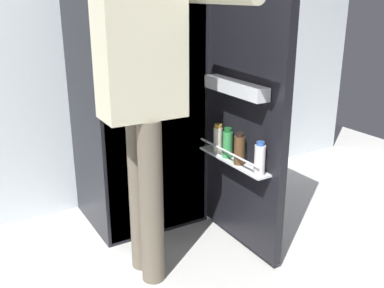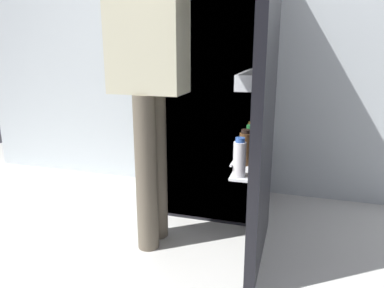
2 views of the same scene
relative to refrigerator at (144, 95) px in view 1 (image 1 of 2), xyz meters
name	(u,v)px [view 1 (image 1 of 2)]	position (x,y,z in m)	size (l,w,h in m)	color
ground_plane	(180,252)	(-0.03, -0.50, -0.84)	(5.67, 5.67, 0.00)	silver
kitchen_wall	(111,11)	(-0.03, 0.41, 0.49)	(4.40, 0.10, 2.65)	silver
refrigerator	(144,95)	(0.00, 0.00, 0.00)	(0.74, 1.28, 1.67)	black
person	(143,80)	(-0.26, -0.58, 0.21)	(0.53, 0.73, 1.75)	#665B4C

